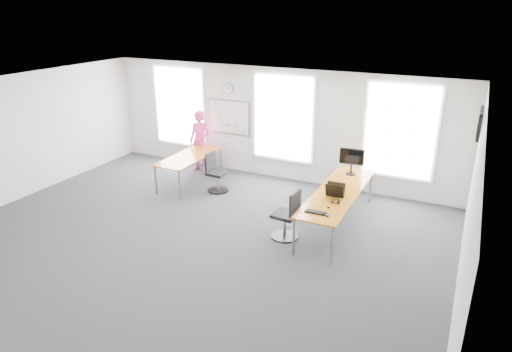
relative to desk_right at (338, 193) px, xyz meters
The scene contains 24 objects.
floor 3.18m from the desk_right, 142.88° to the right, with size 10.00×10.00×0.00m, color #242529.
ceiling 3.83m from the desk_right, 142.88° to the right, with size 10.00×10.00×0.00m, color white.
wall_back 3.35m from the desk_right, 139.17° to the left, with size 10.00×10.00×0.00m, color silver.
wall_front 6.41m from the desk_right, 112.81° to the right, with size 10.00×10.00×0.00m, color silver.
wall_left 7.73m from the desk_right, 165.96° to the right, with size 10.00×10.00×0.00m, color silver.
wall_right 3.24m from the desk_right, 36.41° to the right, with size 10.00×10.00×0.00m, color silver.
window_left 5.94m from the desk_right, 158.97° to the left, with size 1.60×0.06×2.20m, color white.
window_mid 3.17m from the desk_right, 135.88° to the left, with size 1.60×0.06×2.20m, color white.
window_right 2.46m from the desk_right, 68.40° to the left, with size 1.60×0.06×2.20m, color white.
desk_right is the anchor object (origin of this frame).
desk_left 4.30m from the desk_right, behind, with size 0.84×2.11×0.77m.
chair_right 1.28m from the desk_right, 125.92° to the right, with size 0.56×0.56×1.06m.
chair_left 3.41m from the desk_right, behind, with size 0.54×0.54×1.01m.
person 4.81m from the desk_right, 160.07° to the left, with size 0.64×0.42×1.75m, color #E93591.
whiteboard 4.43m from the desk_right, 151.16° to the left, with size 1.20×0.03×0.90m, color white.
wall_clock 4.65m from the desk_right, 151.16° to the left, with size 0.30×0.30×0.04m, color gray.
tv 3.14m from the desk_right, 24.52° to the left, with size 0.06×0.90×0.55m, color black.
keyboard 1.22m from the desk_right, 93.66° to the right, with size 0.42×0.15×0.02m, color black.
mouse 1.29m from the desk_right, 82.21° to the right, with size 0.07×0.11×0.04m, color black.
lens_cap 0.90m from the desk_right, 85.33° to the right, with size 0.06×0.06×0.01m, color black.
headphones 0.65m from the desk_right, 78.52° to the right, with size 0.16×0.09×0.10m.
laptop_sleeve 0.39m from the desk_right, 85.65° to the right, with size 0.38×0.21×0.31m.
paper_stack 0.15m from the desk_right, 128.80° to the left, with size 0.33×0.25×0.11m, color beige.
monitor 1.20m from the desk_right, 91.61° to the left, with size 0.57×0.23×0.63m.
Camera 1 is at (4.83, -6.94, 4.56)m, focal length 32.00 mm.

